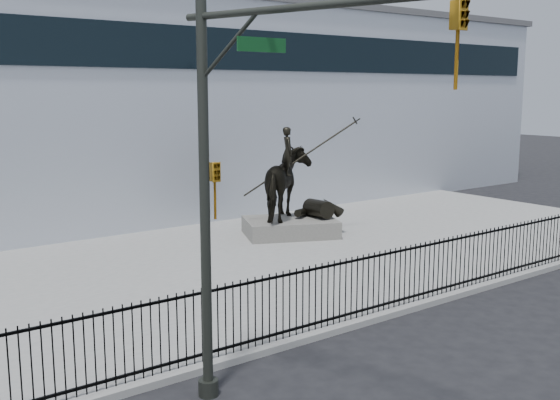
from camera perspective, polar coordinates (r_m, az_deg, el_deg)
ground at (r=16.60m, az=15.71°, el=-9.85°), size 120.00×120.00×0.00m
plaza at (r=21.33m, az=0.59°, el=-4.94°), size 30.00×12.00×0.15m
building at (r=31.97m, az=-13.87°, el=7.64°), size 44.00×14.00×9.00m
picket_fence at (r=17.08m, az=12.50°, el=-6.00°), size 22.10×0.10×1.50m
statue_plinth at (r=23.98m, az=0.90°, el=-2.38°), size 3.88×3.36×0.61m
equestrian_statue at (r=23.72m, az=1.05°, el=1.37°), size 3.83×3.24×3.53m
traffic_signal_left at (r=10.61m, az=-3.20°, el=2.03°), size 1.52×4.84×7.00m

